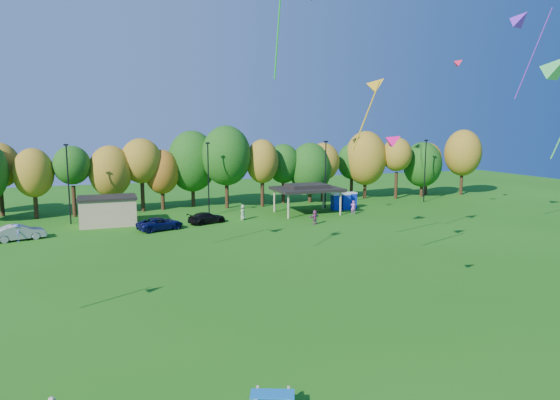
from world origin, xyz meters
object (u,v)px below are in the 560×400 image
object	(u,v)px
car_b	(19,232)
car_d	(207,218)
car_c	(160,224)
porta_potties	(344,201)

from	to	relation	value
car_b	car_d	size ratio (longest dim) A/B	1.05
car_c	porta_potties	bearing A→B (deg)	-96.00
porta_potties	car_c	xyz separation A→B (m)	(-24.86, -5.20, -0.41)
porta_potties	car_d	world-z (taller)	porta_potties
car_c	car_d	bearing A→B (deg)	-89.19
porta_potties	car_b	world-z (taller)	porta_potties
porta_potties	car_c	distance (m)	25.40
porta_potties	car_d	xyz separation A→B (m)	(-19.38, -3.35, -0.45)
car_c	car_d	xyz separation A→B (m)	(5.48, 1.85, -0.04)
porta_potties	car_b	bearing A→B (deg)	-172.16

